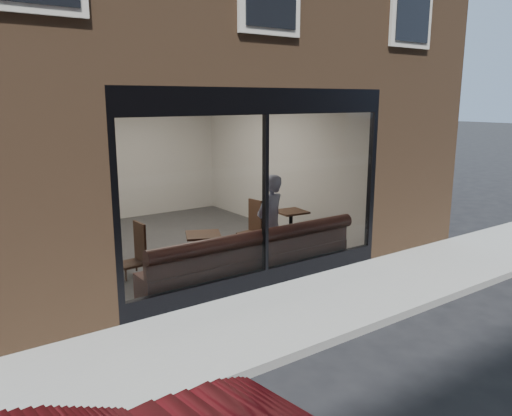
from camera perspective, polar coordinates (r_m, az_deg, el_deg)
ground at (r=6.95m, az=11.41°, el=-13.78°), size 120.00×120.00×0.00m
sidewalk_near at (r=7.59m, az=5.83°, el=-11.20°), size 40.00×2.00×0.01m
kerb_near at (r=6.89m, az=11.74°, el=-13.47°), size 40.00×0.10×0.12m
host_building_pier_right at (r=14.87m, az=-0.87°, el=6.82°), size 2.50×12.00×3.20m
host_building_backfill at (r=15.96m, az=-18.45°, el=6.57°), size 5.00×6.00×3.20m
cafe_floor at (r=10.74m, az=-8.34°, el=-4.08°), size 6.00×6.00×0.00m
cafe_ceiling at (r=10.31m, az=-8.90°, el=13.08°), size 6.00×6.00×0.00m
cafe_wall_back at (r=13.13m, az=-14.55°, el=5.69°), size 5.00×0.00×5.00m
cafe_wall_left at (r=9.56m, az=-22.05°, el=2.83°), size 0.00×6.00×6.00m
cafe_wall_right at (r=11.72m, az=2.35°, el=5.32°), size 0.00×6.00×6.00m
storefront_kick at (r=8.30m, az=1.05°, el=-7.97°), size 5.00×0.10×0.30m
storefront_header at (r=7.78m, az=1.13°, el=12.12°), size 5.00×0.10×0.40m
storefront_mullion at (r=7.92m, az=1.09°, el=1.57°), size 0.06×0.10×2.50m
storefront_glass at (r=7.90m, az=1.22°, el=1.54°), size 4.80×0.00×4.80m
banquette at (r=8.58m, az=-0.54°, el=-6.75°), size 4.00×0.55×0.45m
person at (r=8.86m, az=1.63°, el=-1.75°), size 0.73×0.59×1.75m
cafe_table_left at (r=8.65m, az=-6.05°, el=-3.09°), size 0.78×0.78×0.04m
cafe_table_right at (r=10.39m, az=4.02°, el=-0.43°), size 0.65×0.65×0.04m
cafe_chair_left at (r=8.95m, az=-14.10°, el=-6.20°), size 0.44×0.44×0.04m
cafe_chair_right at (r=10.58m, az=-0.84°, el=-2.95°), size 0.43×0.43×0.04m
wall_poster at (r=8.84m, az=-20.67°, el=2.55°), size 0.02×0.64×0.86m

